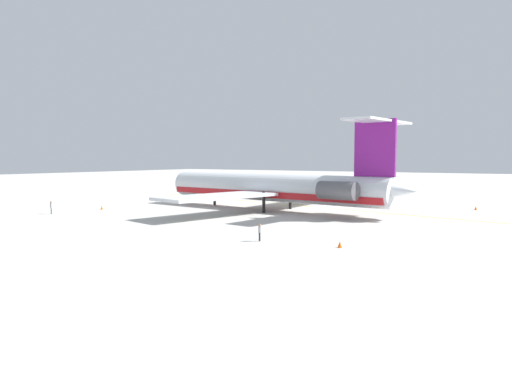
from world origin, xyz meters
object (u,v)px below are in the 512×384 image
object	(u,v)px
ground_crew_near_nose	(51,206)
ground_crew_near_tail	(268,190)
main_jetliner	(277,187)
ground_crew_portside	(260,230)
safety_cone_wingtip	(102,208)
safety_cone_nose	(476,208)
safety_cone_tail	(340,244)

from	to	relation	value
ground_crew_near_nose	ground_crew_near_tail	xyz separation A→B (m)	(-8.87, -42.72, 0.02)
main_jetliner	ground_crew_portside	size ratio (longest dim) A/B	26.05
ground_crew_near_nose	safety_cone_wingtip	bearing A→B (deg)	-156.92
main_jetliner	ground_crew_near_tail	xyz separation A→B (m)	(15.25, -22.53, -2.26)
safety_cone_nose	safety_cone_wingtip	xyz separation A→B (m)	(47.13, 29.43, 0.00)
safety_cone_nose	main_jetliner	bearing A→B (deg)	34.67
ground_crew_portside	safety_cone_nose	bearing A→B (deg)	-111.37
ground_crew_near_nose	ground_crew_portside	world-z (taller)	ground_crew_near_nose
safety_cone_nose	safety_cone_tail	xyz separation A→B (m)	(5.49, 38.45, 0.00)
safety_cone_nose	safety_cone_wingtip	distance (m)	55.57
safety_cone_nose	safety_cone_tail	bearing A→B (deg)	81.88
safety_cone_nose	ground_crew_portside	bearing A→B (deg)	71.88
safety_cone_wingtip	safety_cone_tail	world-z (taller)	same
ground_crew_portside	safety_cone_nose	xyz separation A→B (m)	(-12.93, -39.51, -0.76)
main_jetliner	ground_crew_near_nose	xyz separation A→B (m)	(24.12, 20.19, -2.29)
safety_cone_wingtip	safety_cone_tail	bearing A→B (deg)	167.78
main_jetliner	safety_cone_nose	xyz separation A→B (m)	(-24.23, -16.76, -3.12)
safety_cone_nose	safety_cone_wingtip	size ratio (longest dim) A/B	1.00
ground_crew_near_nose	ground_crew_near_tail	size ratio (longest dim) A/B	0.98
ground_crew_near_tail	safety_cone_wingtip	xyz separation A→B (m)	(7.65, 35.21, -0.86)
ground_crew_near_tail	ground_crew_near_nose	bearing A→B (deg)	43.22
main_jetliner	ground_crew_near_nose	distance (m)	31.54
ground_crew_portside	safety_cone_tail	xyz separation A→B (m)	(-7.44, -1.06, -0.76)
ground_crew_near_tail	safety_cone_tail	size ratio (longest dim) A/B	3.25
safety_cone_nose	safety_cone_wingtip	bearing A→B (deg)	31.98
ground_crew_near_tail	safety_cone_wingtip	size ratio (longest dim) A/B	3.25
main_jetliner	ground_crew_near_tail	world-z (taller)	main_jetliner
main_jetliner	ground_crew_near_tail	bearing A→B (deg)	-49.21
ground_crew_near_tail	safety_cone_wingtip	bearing A→B (deg)	42.69
ground_crew_near_nose	safety_cone_nose	bearing A→B (deg)	159.68
main_jetliner	safety_cone_wingtip	size ratio (longest dim) A/B	77.70
ground_crew_portside	safety_cone_nose	world-z (taller)	ground_crew_portside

